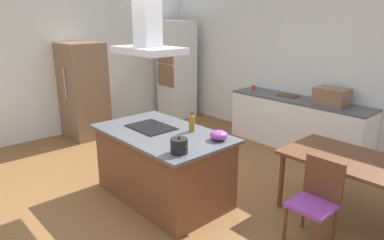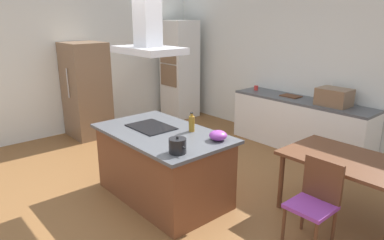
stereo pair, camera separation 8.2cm
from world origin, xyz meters
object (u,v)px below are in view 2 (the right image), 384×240
object	(u,v)px
dining_table	(348,165)
cutting_board	(291,96)
cooktop	(151,127)
mixing_bowl	(218,135)
range_hood	(148,32)
tea_kettle	(178,146)
wall_oven_stack	(180,69)
refrigerator	(86,90)
chair_facing_island	(316,197)
olive_oil_bottle	(192,123)
countertop_microwave	(334,97)
coffee_mug_red	(256,88)

from	to	relation	value
dining_table	cutting_board	bearing A→B (deg)	138.82
cooktop	mixing_bowl	distance (m)	0.97
cooktop	range_hood	distance (m)	1.20
cutting_board	dining_table	size ratio (longest dim) A/B	0.24
tea_kettle	wall_oven_stack	world-z (taller)	wall_oven_stack
cutting_board	refrigerator	size ratio (longest dim) A/B	0.19
refrigerator	chair_facing_island	bearing A→B (deg)	2.95
mixing_bowl	cutting_board	size ratio (longest dim) A/B	0.62
cooktop	tea_kettle	xyz separation A→B (m)	(0.92, -0.29, 0.07)
range_hood	dining_table	bearing A→B (deg)	32.50
olive_oil_bottle	cutting_board	xyz separation A→B (m)	(-0.32, 2.64, -0.10)
mixing_bowl	dining_table	xyz separation A→B (m)	(1.11, 0.98, -0.29)
countertop_microwave	cutting_board	world-z (taller)	countertop_microwave
wall_oven_stack	refrigerator	world-z (taller)	wall_oven_stack
dining_table	chair_facing_island	bearing A→B (deg)	-90.00
olive_oil_bottle	range_hood	distance (m)	1.23
tea_kettle	cutting_board	distance (m)	3.31
countertop_microwave	dining_table	world-z (taller)	countertop_microwave
mixing_bowl	refrigerator	world-z (taller)	refrigerator
countertop_microwave	mixing_bowl	bearing A→B (deg)	-91.45
cutting_board	range_hood	distance (m)	3.17
olive_oil_bottle	cutting_board	distance (m)	2.66
countertop_microwave	wall_oven_stack	world-z (taller)	wall_oven_stack
olive_oil_bottle	mixing_bowl	world-z (taller)	olive_oil_bottle
olive_oil_bottle	chair_facing_island	bearing A→B (deg)	12.13
olive_oil_bottle	coffee_mug_red	bearing A→B (deg)	112.57
tea_kettle	cutting_board	xyz separation A→B (m)	(-0.76, 3.22, -0.07)
coffee_mug_red	range_hood	xyz separation A→B (m)	(0.61, -2.90, 1.16)
chair_facing_island	wall_oven_stack	bearing A→B (deg)	156.70
refrigerator	wall_oven_stack	bearing A→B (deg)	87.98
cooktop	cutting_board	size ratio (longest dim) A/B	1.76
olive_oil_bottle	mixing_bowl	size ratio (longest dim) A/B	1.17
tea_kettle	countertop_microwave	world-z (taller)	countertop_microwave
olive_oil_bottle	mixing_bowl	bearing A→B (deg)	2.49
wall_oven_stack	dining_table	size ratio (longest dim) A/B	1.57
cutting_board	mixing_bowl	bearing A→B (deg)	-73.79
cooktop	chair_facing_island	size ratio (longest dim) A/B	0.67
tea_kettle	mixing_bowl	distance (m)	0.60
tea_kettle	range_hood	world-z (taller)	range_hood
tea_kettle	coffee_mug_red	world-z (taller)	tea_kettle
countertop_microwave	cutting_board	bearing A→B (deg)	176.54
coffee_mug_red	mixing_bowl	bearing A→B (deg)	-59.41
olive_oil_bottle	countertop_microwave	world-z (taller)	countertop_microwave
mixing_bowl	refrigerator	size ratio (longest dim) A/B	0.12
chair_facing_island	dining_table	bearing A→B (deg)	90.00
wall_oven_stack	mixing_bowl	bearing A→B (deg)	-33.13
cutting_board	countertop_microwave	bearing A→B (deg)	-3.46
dining_table	mixing_bowl	bearing A→B (deg)	-138.58
cooktop	wall_oven_stack	distance (m)	3.76
cutting_board	range_hood	bearing A→B (deg)	-93.00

